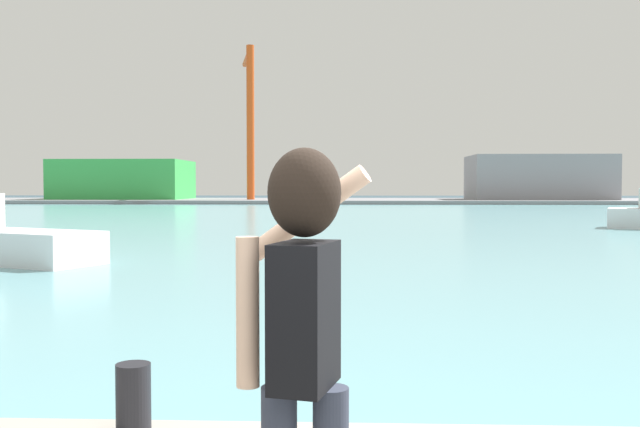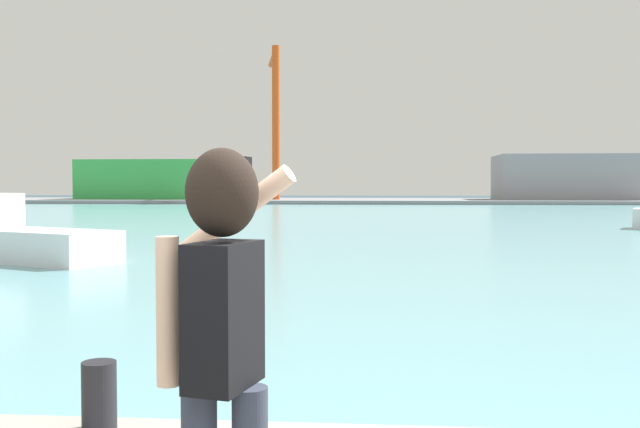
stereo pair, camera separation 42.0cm
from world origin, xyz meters
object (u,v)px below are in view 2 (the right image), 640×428
person_photographer (222,323)px  warehouse_left (151,180)px  harbor_bollard (99,396)px  warehouse_right (566,177)px  port_crane (275,110)px

person_photographer → warehouse_left: bearing=31.7°
harbor_bollard → warehouse_right: bearing=73.9°
warehouse_right → port_crane: (-37.89, -2.42, 8.85)m
warehouse_right → port_crane: size_ratio=0.90×
warehouse_right → port_crane: bearing=-176.4°
harbor_bollard → warehouse_right: (26.17, 90.64, 2.45)m
harbor_bollard → warehouse_left: (-29.49, 91.55, 2.18)m
person_photographer → warehouse_right: warehouse_right is taller
warehouse_right → port_crane: 38.99m
warehouse_left → port_crane: bearing=-10.6°
person_photographer → harbor_bollard: 2.31m
harbor_bollard → warehouse_left: warehouse_left is taller
person_photographer → warehouse_right: bearing=-1.6°
warehouse_left → warehouse_right: 55.67m
harbor_bollard → warehouse_left: 96.20m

